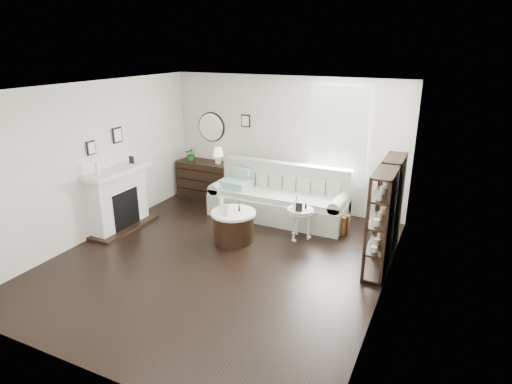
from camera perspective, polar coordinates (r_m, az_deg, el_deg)
The scene contains 18 objects.
room at distance 8.53m, azimuth 8.49°, elevation 7.54°, with size 5.50×5.50×5.50m.
fireplace at distance 8.29m, azimuth -17.81°, elevation -1.13°, with size 0.50×1.40×1.84m.
shelf_unit_far at distance 7.33m, azimuth 17.46°, elevation -1.55°, with size 0.30×0.80×1.60m.
shelf_unit_near at distance 6.50m, azimuth 16.25°, elevation -4.11°, with size 0.30×0.80×1.60m.
sofa at distance 8.49m, azimuth 3.13°, elevation -1.10°, with size 2.70×0.93×1.05m.
quilt at distance 8.64m, azimuth -2.59°, elevation 1.12°, with size 0.55×0.45×0.14m, color #258A5E.
suitcase at distance 8.03m, azimuth 10.42°, elevation -3.94°, with size 0.53×0.18×0.35m, color brown.
dresser at distance 9.65m, azimuth -6.78°, elevation 1.69°, with size 1.22×0.52×0.82m.
table_lamp at distance 9.31m, azimuth -5.04°, elevation 4.85°, with size 0.23×0.23×0.36m, color beige, non-canonical shape.
potted_plant at distance 9.62m, azimuth -8.62°, elevation 5.03°, with size 0.28×0.24×0.31m, color #215F1B.
drum_table at distance 7.50m, azimuth -3.00°, elevation -4.55°, with size 0.78×0.78×0.54m.
pedestal_table at distance 7.50m, azimuth 5.90°, elevation -2.60°, with size 0.47×0.47×0.56m.
eiffel_drum at distance 7.37m, azimuth -2.26°, elevation -2.01°, with size 0.10×0.10×0.17m, color black, non-canonical shape.
bottle_drum at distance 7.35m, azimuth -4.71°, elevation -1.47°, with size 0.08×0.08×0.32m, color silver.
card_frame_drum at distance 7.22m, azimuth -4.16°, elevation -2.42°, with size 0.14×0.01×0.19m, color white.
eiffel_ped at distance 7.45m, azimuth 6.68°, elevation -1.63°, with size 0.11×0.11×0.18m, color black, non-canonical shape.
flask_ped at distance 7.48m, azimuth 5.41°, elevation -1.27°, with size 0.13×0.13×0.24m, color silver, non-canonical shape.
card_frame_ped at distance 7.34m, azimuth 5.76°, elevation -2.05°, with size 0.11×0.01×0.15m, color black.
Camera 1 is at (3.14, -5.30, 3.29)m, focal length 30.00 mm.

